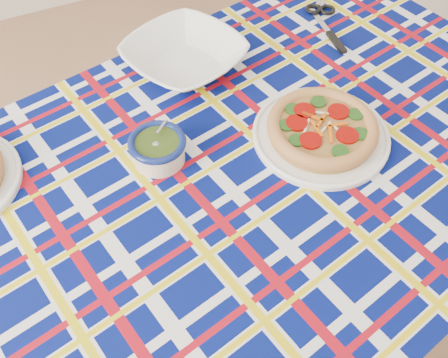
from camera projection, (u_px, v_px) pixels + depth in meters
name	position (u px, v px, depth m)	size (l,w,h in m)	color
dining_table	(245.00, 187.00, 1.11)	(1.69, 1.26, 0.71)	brown
tablecloth	(246.00, 181.00, 1.09)	(1.55, 0.98, 0.10)	#050F58
main_focaccia_plate	(322.00, 128.00, 1.08)	(0.31, 0.31, 0.06)	#A07138
pesto_bowl	(158.00, 147.00, 1.03)	(0.12, 0.12, 0.07)	#21340E
serving_bowl	(185.00, 57.00, 1.22)	(0.28, 0.28, 0.07)	white
table_knife	(320.00, 21.00, 1.36)	(0.23, 0.02, 0.01)	silver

